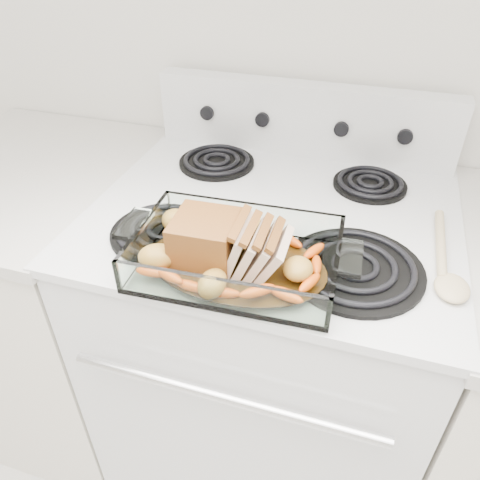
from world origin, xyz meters
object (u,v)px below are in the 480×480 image
(pork_roast, at_px, (221,242))
(baking_dish, at_px, (237,260))
(counter_left, at_px, (60,301))
(electric_range, at_px, (267,347))

(pork_roast, bearing_deg, baking_dish, 12.70)
(counter_left, height_order, baking_dish, baking_dish)
(electric_range, bearing_deg, baking_dish, -93.43)
(baking_dish, distance_m, pork_roast, 0.04)
(counter_left, relative_size, baking_dish, 2.63)
(counter_left, bearing_deg, electric_range, 0.10)
(electric_range, distance_m, pork_roast, 0.56)
(electric_range, xyz_separation_m, baking_dish, (-0.01, -0.23, 0.48))
(electric_range, bearing_deg, counter_left, -179.90)
(electric_range, distance_m, baking_dish, 0.53)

